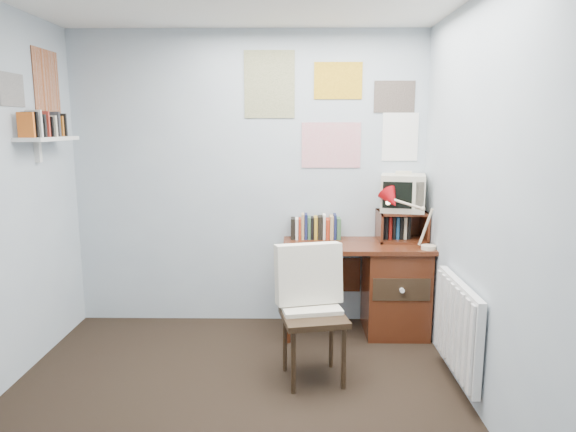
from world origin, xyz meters
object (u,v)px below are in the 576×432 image
(desk, at_px, (388,285))
(desk_chair, at_px, (314,317))
(crt_tv, at_px, (403,191))
(wall_shelf, at_px, (48,139))
(desk_lamp, at_px, (430,223))
(radiator, at_px, (458,327))
(tv_riser, at_px, (402,226))

(desk, height_order, desk_chair, desk_chair)
(desk, relative_size, desk_chair, 1.35)
(desk_chair, height_order, crt_tv, crt_tv)
(wall_shelf, bearing_deg, crt_tv, 10.73)
(desk_chair, height_order, desk_lamp, desk_lamp)
(desk_chair, bearing_deg, desk, 41.33)
(desk, height_order, radiator, desk)
(desk_chair, relative_size, wall_shelf, 1.44)
(desk, xyz_separation_m, wall_shelf, (-2.57, -0.38, 1.21))
(tv_riser, xyz_separation_m, radiator, (0.17, -1.04, -0.47))
(radiator, bearing_deg, wall_shelf, 169.11)
(crt_tv, bearing_deg, wall_shelf, -156.94)
(desk, xyz_separation_m, desk_chair, (-0.65, -0.84, 0.04))
(crt_tv, height_order, radiator, crt_tv)
(crt_tv, bearing_deg, desk_lamp, -53.30)
(desk_lamp, bearing_deg, tv_riser, 109.75)
(tv_riser, relative_size, radiator, 0.50)
(crt_tv, distance_m, wall_shelf, 2.78)
(tv_riser, bearing_deg, radiator, -80.72)
(radiator, bearing_deg, desk_lamp, 91.56)
(tv_riser, xyz_separation_m, crt_tv, (0.00, 0.02, 0.29))
(desk, distance_m, desk_lamp, 0.66)
(desk, bearing_deg, wall_shelf, -171.60)
(desk_chair, bearing_deg, tv_riser, 40.11)
(tv_riser, distance_m, wall_shelf, 2.83)
(desk_chair, height_order, tv_riser, tv_riser)
(desk, bearing_deg, desk_lamp, -36.11)
(desk_lamp, xyz_separation_m, wall_shelf, (-2.84, -0.18, 0.65))
(desk_lamp, height_order, tv_riser, desk_lamp)
(desk, relative_size, crt_tv, 3.40)
(desk_chair, height_order, wall_shelf, wall_shelf)
(desk_lamp, distance_m, tv_riser, 0.35)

